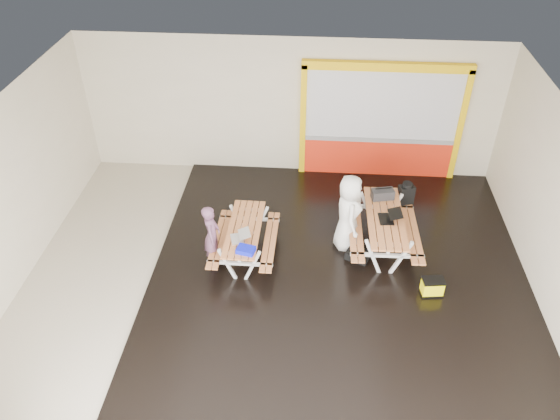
# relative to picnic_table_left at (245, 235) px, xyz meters

# --- Properties ---
(room) EXTENTS (10.02, 8.02, 3.52)m
(room) POSITION_rel_picnic_table_left_xyz_m (0.70, -0.56, 1.17)
(room) COLOR #B9B09D
(room) RESTS_ON ground
(deck) EXTENTS (7.50, 7.98, 0.05)m
(deck) POSITION_rel_picnic_table_left_xyz_m (1.95, -0.56, -0.56)
(deck) COLOR black
(deck) RESTS_ON room
(kiosk) EXTENTS (3.88, 0.16, 3.00)m
(kiosk) POSITION_rel_picnic_table_left_xyz_m (2.90, 3.37, 0.86)
(kiosk) COLOR red
(kiosk) RESTS_ON room
(picnic_table_left) EXTENTS (1.31, 1.90, 0.76)m
(picnic_table_left) POSITION_rel_picnic_table_left_xyz_m (0.00, 0.00, 0.00)
(picnic_table_left) COLOR #D07E46
(picnic_table_left) RESTS_ON deck
(picnic_table_right) EXTENTS (1.48, 2.15, 0.85)m
(picnic_table_right) POSITION_rel_picnic_table_left_xyz_m (2.85, 0.49, 0.07)
(picnic_table_right) COLOR #D07E46
(picnic_table_right) RESTS_ON deck
(person_left) EXTENTS (0.36, 0.52, 1.36)m
(person_left) POSITION_rel_picnic_table_left_xyz_m (-0.60, -0.32, 0.21)
(person_left) COLOR #653F5A
(person_left) RESTS_ON deck
(person_right) EXTENTS (0.65, 0.91, 1.75)m
(person_right) POSITION_rel_picnic_table_left_xyz_m (2.10, 0.49, 0.31)
(person_right) COLOR white
(person_right) RESTS_ON deck
(laptop_left) EXTENTS (0.46, 0.43, 0.16)m
(laptop_left) POSITION_rel_picnic_table_left_xyz_m (-0.04, -0.35, 0.23)
(laptop_left) COLOR silver
(laptop_left) RESTS_ON picnic_table_left
(laptop_right) EXTENTS (0.48, 0.43, 0.19)m
(laptop_right) POSITION_rel_picnic_table_left_xyz_m (2.92, 0.39, 0.33)
(laptop_right) COLOR black
(laptop_right) RESTS_ON picnic_table_right
(blue_pouch) EXTENTS (0.38, 0.31, 0.10)m
(blue_pouch) POSITION_rel_picnic_table_left_xyz_m (0.13, -0.73, 0.23)
(blue_pouch) COLOR #0C14D8
(blue_pouch) RESTS_ON picnic_table_left
(toolbox) EXTENTS (0.51, 0.33, 0.27)m
(toolbox) POSITION_rel_picnic_table_left_xyz_m (2.84, 1.13, 0.37)
(toolbox) COLOR black
(toolbox) RESTS_ON picnic_table_right
(backpack) EXTENTS (0.38, 0.30, 0.56)m
(backpack) POSITION_rel_picnic_table_left_xyz_m (3.39, 1.46, 0.18)
(backpack) COLOR black
(backpack) RESTS_ON picnic_table_right
(dark_case) EXTENTS (0.56, 0.50, 0.17)m
(dark_case) POSITION_rel_picnic_table_left_xyz_m (2.34, 0.06, -0.45)
(dark_case) COLOR black
(dark_case) RESTS_ON deck
(fluke_bag) EXTENTS (0.45, 0.32, 0.36)m
(fluke_bag) POSITION_rel_picnic_table_left_xyz_m (3.71, -0.86, -0.36)
(fluke_bag) COLOR black
(fluke_bag) RESTS_ON deck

